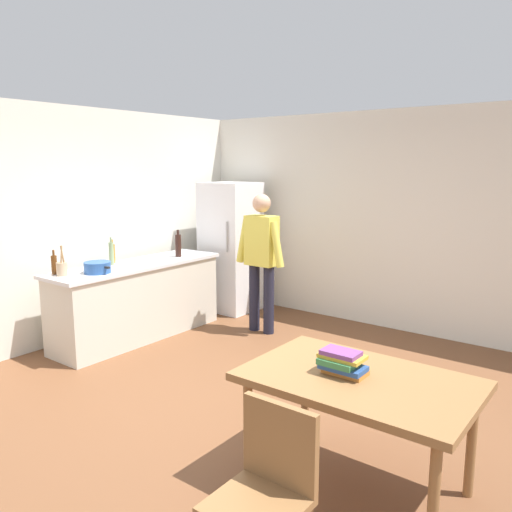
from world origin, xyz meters
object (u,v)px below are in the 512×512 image
at_px(bottle_oil_amber, 112,253).
at_px(book_stack, 342,363).
at_px(cooking_pot, 97,267).
at_px(person, 261,254).
at_px(bottle_beer_brown, 54,264).
at_px(refrigerator, 231,247).
at_px(utensil_jar, 62,268).
at_px(dining_table, 359,389).
at_px(bottle_wine_dark, 178,245).
at_px(bottle_vinegar_tall, 111,253).
at_px(chair, 267,485).

relative_size(bottle_oil_amber, book_stack, 0.96).
height_order(cooking_pot, book_stack, cooking_pot).
distance_m(person, cooking_pot, 1.91).
xyz_separation_m(bottle_beer_brown, book_stack, (3.50, -0.20, -0.18)).
distance_m(refrigerator, utensil_jar, 2.53).
distance_m(dining_table, bottle_beer_brown, 3.63).
bearing_deg(refrigerator, utensil_jar, -94.03).
xyz_separation_m(refrigerator, cooking_pot, (-0.00, -2.21, 0.06)).
distance_m(refrigerator, book_stack, 4.20).
bearing_deg(bottle_beer_brown, bottle_wine_dark, 79.76).
xyz_separation_m(refrigerator, bottle_vinegar_tall, (-0.26, -1.83, 0.14)).
relative_size(person, chair, 1.87).
bearing_deg(book_stack, refrigerator, 139.53).
xyz_separation_m(bottle_beer_brown, bottle_oil_amber, (-0.03, 0.77, 0.01)).
xyz_separation_m(utensil_jar, book_stack, (3.37, -0.21, -0.15)).
bearing_deg(person, refrigerator, 149.77).
relative_size(cooking_pot, book_stack, 1.38).
bearing_deg(chair, bottle_beer_brown, 172.13).
distance_m(refrigerator, cooking_pot, 2.21).
distance_m(bottle_oil_amber, book_stack, 3.67).
bearing_deg(dining_table, chair, -90.00).
bearing_deg(bottle_oil_amber, dining_table, -14.55).
distance_m(person, bottle_wine_dark, 1.07).
height_order(utensil_jar, book_stack, utensil_jar).
distance_m(cooking_pot, utensil_jar, 0.36).
relative_size(refrigerator, bottle_beer_brown, 6.92).
height_order(chair, bottle_wine_dark, bottle_wine_dark).
distance_m(cooking_pot, bottle_vinegar_tall, 0.47).
bearing_deg(cooking_pot, person, 60.14).
bearing_deg(bottle_beer_brown, chair, -17.60).
relative_size(bottle_wine_dark, book_stack, 1.17).
bearing_deg(chair, bottle_vinegar_tall, 162.40).
relative_size(refrigerator, chair, 1.98).
height_order(person, bottle_vinegar_tall, person).
bearing_deg(chair, bottle_oil_amber, 162.00).
distance_m(person, bottle_vinegar_tall, 1.76).
distance_m(bottle_beer_brown, bottle_oil_amber, 0.77).
xyz_separation_m(person, utensil_jar, (-1.13, -1.96, 0.00)).
relative_size(refrigerator, bottle_vinegar_tall, 5.62).
bearing_deg(bottle_wine_dark, refrigerator, 88.32).
xyz_separation_m(refrigerator, chair, (3.30, -3.67, -0.37)).
bearing_deg(book_stack, bottle_wine_dark, 151.68).
xyz_separation_m(person, bottle_beer_brown, (-1.26, -1.97, 0.03)).
distance_m(refrigerator, bottle_beer_brown, 2.55).
bearing_deg(chair, dining_table, 99.73).
xyz_separation_m(refrigerator, bottle_wine_dark, (-0.03, -0.99, 0.15)).
bearing_deg(bottle_oil_amber, bottle_beer_brown, -87.61).
relative_size(cooking_pot, utensil_jar, 1.25).
distance_m(refrigerator, chair, 4.95).
bearing_deg(cooking_pot, book_stack, -9.13).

